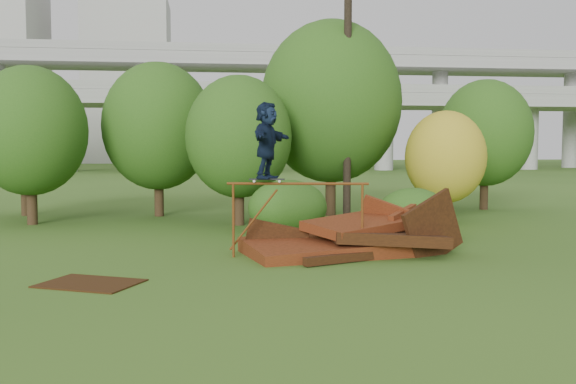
{
  "coord_description": "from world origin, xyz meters",
  "views": [
    {
      "loc": [
        -2.77,
        -13.39,
        2.68
      ],
      "look_at": [
        -0.8,
        2.0,
        1.6
      ],
      "focal_mm": 40.0,
      "sensor_mm": 36.0,
      "label": 1
    }
  ],
  "objects": [
    {
      "name": "flat_plate",
      "position": [
        -5.05,
        -0.57,
        0.01
      ],
      "size": [
        2.22,
        1.97,
        0.03
      ],
      "primitive_type": "cube",
      "rotation": [
        0.0,
        0.0,
        -0.44
      ],
      "color": "#321C0A",
      "rests_on": "ground"
    },
    {
      "name": "shrub_left",
      "position": [
        -0.28,
        6.14,
        0.85
      ],
      "size": [
        2.44,
        2.25,
        1.69
      ],
      "primitive_type": "ellipsoid",
      "color": "#204C14",
      "rests_on": "ground"
    },
    {
      "name": "tree_2",
      "position": [
        -1.64,
        8.65,
        3.04
      ],
      "size": [
        3.65,
        3.65,
        5.15
      ],
      "color": "black",
      "rests_on": "ground"
    },
    {
      "name": "skateboard",
      "position": [
        -1.31,
        2.04,
        1.91
      ],
      "size": [
        0.88,
        0.37,
        0.09
      ],
      "rotation": [
        0.0,
        0.0,
        -0.17
      ],
      "color": "black",
      "rests_on": "grind_rail"
    },
    {
      "name": "skater",
      "position": [
        -1.31,
        2.04,
        2.85
      ],
      "size": [
        1.3,
        1.77,
        1.85
      ],
      "primitive_type": "imported",
      "rotation": [
        0.0,
        0.0,
        1.08
      ],
      "color": "#0F1A31",
      "rests_on": "skateboard"
    },
    {
      "name": "tree_4",
      "position": [
        5.78,
        8.75,
        2.33
      ],
      "size": [
        2.9,
        2.9,
        4.0
      ],
      "color": "black",
      "rests_on": "ground"
    },
    {
      "name": "ground",
      "position": [
        0.0,
        0.0,
        0.0
      ],
      "size": [
        240.0,
        240.0,
        0.0
      ],
      "primitive_type": "plane",
      "color": "#2D5116",
      "rests_on": "ground"
    },
    {
      "name": "building_right",
      "position": [
        -16.0,
        102.0,
        14.0
      ],
      "size": [
        14.0,
        14.0,
        28.0
      ],
      "primitive_type": "cube",
      "color": "#9E9E99",
      "rests_on": "ground"
    },
    {
      "name": "tree_6",
      "position": [
        -9.83,
        12.84,
        2.77
      ],
      "size": [
        3.37,
        3.37,
        4.71
      ],
      "color": "black",
      "rests_on": "ground"
    },
    {
      "name": "freeway_overpass",
      "position": [
        0.0,
        62.92,
        10.32
      ],
      "size": [
        160.0,
        15.0,
        13.7
      ],
      "color": "gray",
      "rests_on": "ground"
    },
    {
      "name": "shrub_right",
      "position": [
        3.33,
        4.95,
        0.74
      ],
      "size": [
        2.1,
        1.92,
        1.49
      ],
      "primitive_type": "ellipsoid",
      "color": "#204C14",
      "rests_on": "ground"
    },
    {
      "name": "grind_rail",
      "position": [
        -0.58,
        1.92,
        1.37
      ],
      "size": [
        3.39,
        0.64,
        1.84
      ],
      "color": "#64360F",
      "rests_on": "ground"
    },
    {
      "name": "tree_3",
      "position": [
        2.08,
        11.32,
        4.45
      ],
      "size": [
        5.48,
        5.48,
        7.61
      ],
      "color": "black",
      "rests_on": "ground"
    },
    {
      "name": "tree_5",
      "position": [
        9.13,
        12.89,
        3.29
      ],
      "size": [
        3.98,
        3.98,
        5.59
      ],
      "color": "black",
      "rests_on": "ground"
    },
    {
      "name": "utility_pole",
      "position": [
        2.33,
        9.48,
        4.77
      ],
      "size": [
        1.4,
        0.28,
        9.39
      ],
      "color": "black",
      "rests_on": "ground"
    },
    {
      "name": "scrap_pile",
      "position": [
        0.78,
        2.27,
        0.34
      ],
      "size": [
        5.74,
        3.36,
        2.02
      ],
      "color": "#401D0B",
      "rests_on": "ground"
    },
    {
      "name": "tree_0",
      "position": [
        -8.78,
        9.74,
        3.25
      ],
      "size": [
        3.9,
        3.9,
        5.5
      ],
      "color": "black",
      "rests_on": "ground"
    },
    {
      "name": "tree_1",
      "position": [
        -4.6,
        11.95,
        3.49
      ],
      "size": [
        4.29,
        4.29,
        5.97
      ],
      "color": "black",
      "rests_on": "ground"
    }
  ]
}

